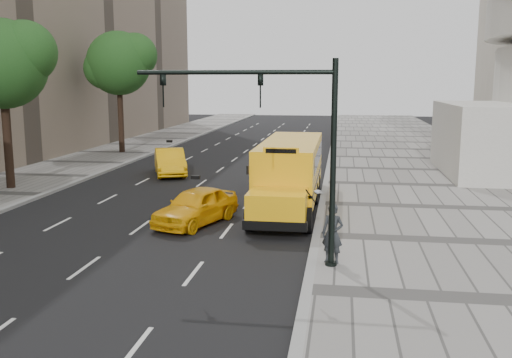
# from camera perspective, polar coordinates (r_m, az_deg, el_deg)

# --- Properties ---
(ground) EXTENTS (140.00, 140.00, 0.00)m
(ground) POSITION_cam_1_polar(r_m,az_deg,el_deg) (27.53, -5.97, -2.31)
(ground) COLOR black
(ground) RESTS_ON ground
(sidewalk_museum) EXTENTS (12.00, 140.00, 0.15)m
(sidewalk_museum) POSITION_cam_1_polar(r_m,az_deg,el_deg) (27.14, 19.40, -2.83)
(sidewalk_museum) COLOR gray
(sidewalk_museum) RESTS_ON ground
(curb_museum) EXTENTS (0.30, 140.00, 0.15)m
(curb_museum) POSITION_cam_1_polar(r_m,az_deg,el_deg) (26.66, 6.62, -2.55)
(curb_museum) COLOR gray
(curb_museum) RESTS_ON ground
(curb_far) EXTENTS (0.30, 140.00, 0.15)m
(curb_far) POSITION_cam_1_polar(r_m,az_deg,el_deg) (30.50, -20.68, -1.56)
(curb_far) COLOR gray
(curb_far) RESTS_ON ground
(tree_b) EXTENTS (5.18, 4.61, 8.91)m
(tree_b) POSITION_cam_1_polar(r_m,az_deg,el_deg) (32.44, -23.94, 10.55)
(tree_b) COLOR black
(tree_b) RESTS_ON ground
(tree_c) EXTENTS (5.56, 4.95, 9.56)m
(tree_c) POSITION_cam_1_polar(r_m,az_deg,el_deg) (46.37, -13.47, 11.24)
(tree_c) COLOR black
(tree_c) RESTS_ON ground
(school_bus) EXTENTS (2.96, 11.56, 3.19)m
(school_bus) POSITION_cam_1_polar(r_m,az_deg,el_deg) (26.48, 3.46, 1.13)
(school_bus) COLOR #FFB411
(school_bus) RESTS_ON ground
(taxi_near) EXTENTS (3.15, 4.72, 1.49)m
(taxi_near) POSITION_cam_1_polar(r_m,az_deg,el_deg) (23.19, -6.02, -2.71)
(taxi_near) COLOR #F4AC0C
(taxi_near) RESTS_ON ground
(taxi_far) EXTENTS (3.35, 5.18, 1.61)m
(taxi_far) POSITION_cam_1_polar(r_m,az_deg,el_deg) (35.56, -8.60, 1.70)
(taxi_far) COLOR #F4AC0C
(taxi_far) RESTS_ON ground
(pedestrian) EXTENTS (0.79, 0.64, 1.87)m
(pedestrian) POSITION_cam_1_polar(r_m,az_deg,el_deg) (17.86, 7.66, -5.43)
(pedestrian) COLOR #292C2F
(pedestrian) RESTS_ON sidewalk_museum
(traffic_signal) EXTENTS (6.18, 0.36, 6.40)m
(traffic_signal) POSITION_cam_1_polar(r_m,az_deg,el_deg) (17.15, 3.07, 4.24)
(traffic_signal) COLOR black
(traffic_signal) RESTS_ON ground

